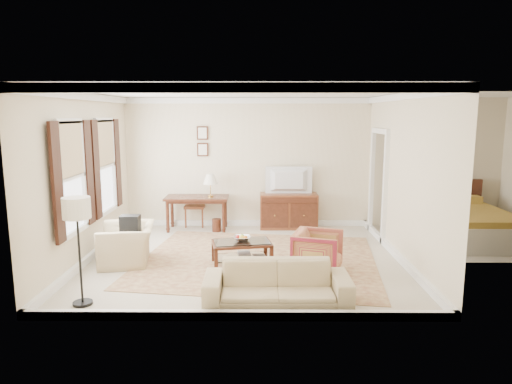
{
  "coord_description": "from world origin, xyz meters",
  "views": [
    {
      "loc": [
        0.25,
        -7.8,
        2.53
      ],
      "look_at": [
        0.2,
        0.3,
        1.15
      ],
      "focal_mm": 32.0,
      "sensor_mm": 36.0,
      "label": 1
    }
  ],
  "objects_px": {
    "writing_desk": "(197,201)",
    "sofa": "(277,277)",
    "tv": "(289,172)",
    "sideboard": "(289,211)",
    "coffee_table": "(242,247)",
    "striped_armchair": "(318,250)",
    "club_armchair": "(127,238)"
  },
  "relations": [
    {
      "from": "sideboard",
      "to": "club_armchair",
      "type": "xyz_separation_m",
      "value": [
        -2.93,
        -2.47,
        0.05
      ]
    },
    {
      "from": "coffee_table",
      "to": "striped_armchair",
      "type": "xyz_separation_m",
      "value": [
        1.24,
        -0.37,
        0.06
      ]
    },
    {
      "from": "tv",
      "to": "coffee_table",
      "type": "xyz_separation_m",
      "value": [
        -0.96,
        -2.55,
        -0.96
      ]
    },
    {
      "from": "coffee_table",
      "to": "club_armchair",
      "type": "height_order",
      "value": "club_armchair"
    },
    {
      "from": "tv",
      "to": "sofa",
      "type": "bearing_deg",
      "value": 84.23
    },
    {
      "from": "club_armchair",
      "to": "sofa",
      "type": "distance_m",
      "value": 3.06
    },
    {
      "from": "writing_desk",
      "to": "sofa",
      "type": "distance_m",
      "value": 4.36
    },
    {
      "from": "sideboard",
      "to": "striped_armchair",
      "type": "height_order",
      "value": "sideboard"
    },
    {
      "from": "club_armchair",
      "to": "sofa",
      "type": "bearing_deg",
      "value": 45.58
    },
    {
      "from": "club_armchair",
      "to": "striped_armchair",
      "type": "bearing_deg",
      "value": 72.23
    },
    {
      "from": "tv",
      "to": "club_armchair",
      "type": "bearing_deg",
      "value": 39.87
    },
    {
      "from": "writing_desk",
      "to": "coffee_table",
      "type": "height_order",
      "value": "writing_desk"
    },
    {
      "from": "sideboard",
      "to": "club_armchair",
      "type": "bearing_deg",
      "value": -139.9
    },
    {
      "from": "tv",
      "to": "club_armchair",
      "type": "height_order",
      "value": "tv"
    },
    {
      "from": "sofa",
      "to": "striped_armchair",
      "type": "bearing_deg",
      "value": 60.45
    },
    {
      "from": "writing_desk",
      "to": "club_armchair",
      "type": "distance_m",
      "value": 2.48
    },
    {
      "from": "tv",
      "to": "sofa",
      "type": "distance_m",
      "value": 4.31
    },
    {
      "from": "sideboard",
      "to": "striped_armchair",
      "type": "xyz_separation_m",
      "value": [
        0.28,
        -2.93,
        -0.02
      ]
    },
    {
      "from": "writing_desk",
      "to": "coffee_table",
      "type": "relative_size",
      "value": 1.28
    },
    {
      "from": "striped_armchair",
      "to": "sofa",
      "type": "bearing_deg",
      "value": 168.67
    },
    {
      "from": "writing_desk",
      "to": "club_armchair",
      "type": "xyz_separation_m",
      "value": [
        -0.9,
        -2.3,
        -0.19
      ]
    },
    {
      "from": "striped_armchair",
      "to": "club_armchair",
      "type": "distance_m",
      "value": 3.25
    },
    {
      "from": "sideboard",
      "to": "sofa",
      "type": "distance_m",
      "value": 4.24
    },
    {
      "from": "sideboard",
      "to": "coffee_table",
      "type": "relative_size",
      "value": 1.19
    },
    {
      "from": "sideboard",
      "to": "tv",
      "type": "distance_m",
      "value": 0.89
    },
    {
      "from": "sideboard",
      "to": "coffee_table",
      "type": "distance_m",
      "value": 2.74
    },
    {
      "from": "coffee_table",
      "to": "sofa",
      "type": "height_order",
      "value": "sofa"
    },
    {
      "from": "tv",
      "to": "sideboard",
      "type": "bearing_deg",
      "value": -90.0
    },
    {
      "from": "club_armchair",
      "to": "tv",
      "type": "bearing_deg",
      "value": 120.32
    },
    {
      "from": "writing_desk",
      "to": "sideboard",
      "type": "relative_size",
      "value": 1.08
    },
    {
      "from": "coffee_table",
      "to": "striped_armchair",
      "type": "relative_size",
      "value": 1.42
    },
    {
      "from": "sofa",
      "to": "writing_desk",
      "type": "bearing_deg",
      "value": 110.99
    }
  ]
}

